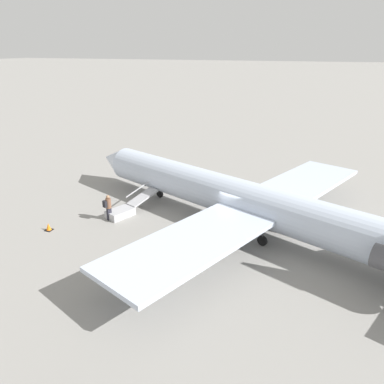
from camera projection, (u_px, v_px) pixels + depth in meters
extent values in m
plane|color=gray|center=(240.00, 227.00, 23.80)|extent=(600.00, 600.00, 0.00)
cylinder|color=silver|center=(242.00, 199.00, 23.11)|extent=(22.35, 10.70, 2.44)
cone|color=silver|center=(115.00, 160.00, 31.20)|extent=(3.38, 3.21, 2.39)
cube|color=silver|center=(189.00, 244.00, 18.28)|extent=(7.18, 10.44, 0.24)
cube|color=silver|center=(304.00, 182.00, 26.62)|extent=(7.18, 10.44, 0.24)
cylinder|color=black|center=(160.00, 193.00, 28.39)|extent=(0.62, 0.36, 0.60)
cylinder|color=#4C4C51|center=(160.00, 189.00, 28.25)|extent=(0.11, 0.11, 0.19)
cylinder|color=black|center=(262.00, 241.00, 21.48)|extent=(0.62, 0.36, 0.60)
cylinder|color=#4C4C51|center=(263.00, 235.00, 21.34)|extent=(0.11, 0.11, 0.19)
cylinder|color=black|center=(282.00, 228.00, 22.99)|extent=(0.62, 0.36, 0.60)
cylinder|color=#4C4C51|center=(282.00, 222.00, 22.85)|extent=(0.11, 0.11, 0.19)
cube|color=#B2B2B7|center=(120.00, 213.00, 25.18)|extent=(1.68, 2.08, 0.50)
cube|color=#B2B2B7|center=(143.00, 197.00, 26.36)|extent=(1.65, 2.41, 0.71)
cube|color=#B2B2B7|center=(138.00, 189.00, 26.46)|extent=(0.87, 2.08, 0.66)
cube|color=#23232D|center=(109.00, 214.00, 24.64)|extent=(0.29, 0.33, 0.85)
cylinder|color=brown|center=(108.00, 203.00, 24.37)|extent=(0.36, 0.36, 0.65)
sphere|color=#936B4C|center=(108.00, 197.00, 24.21)|extent=(0.24, 0.24, 0.24)
cube|color=black|center=(105.00, 204.00, 24.17)|extent=(0.33, 0.27, 0.44)
cube|color=black|center=(49.00, 230.00, 23.36)|extent=(0.44, 0.44, 0.03)
cone|color=orange|center=(49.00, 227.00, 23.28)|extent=(0.33, 0.33, 0.48)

